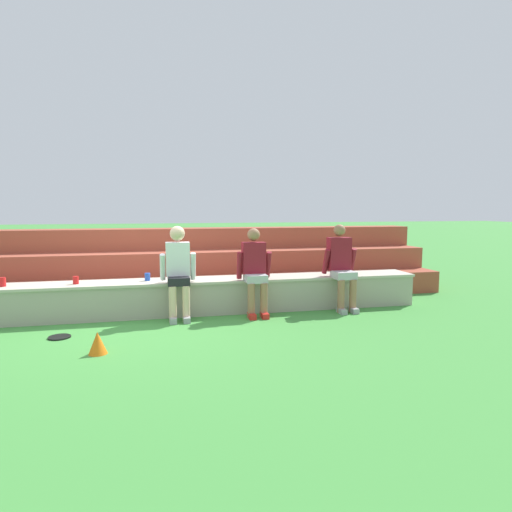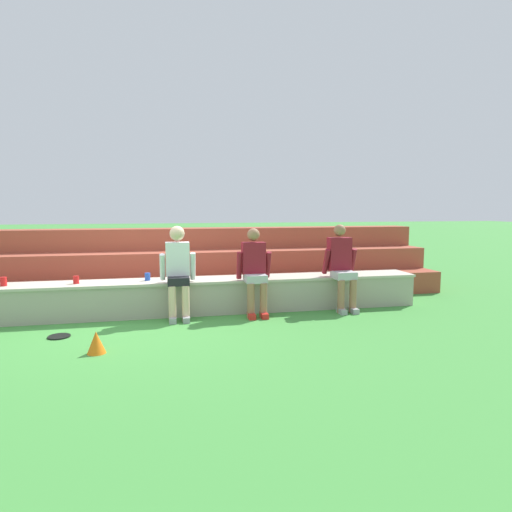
% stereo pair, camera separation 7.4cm
% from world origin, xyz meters
% --- Properties ---
extents(ground_plane, '(80.00, 80.00, 0.00)m').
position_xyz_m(ground_plane, '(0.00, 0.00, 0.00)').
color(ground_plane, '#428E3D').
extents(stone_seating_wall, '(9.06, 0.63, 0.53)m').
position_xyz_m(stone_seating_wall, '(0.00, 0.30, 0.28)').
color(stone_seating_wall, '#A8A08E').
rests_on(stone_seating_wall, ground).
extents(brick_bleachers, '(11.29, 1.76, 1.24)m').
position_xyz_m(brick_bleachers, '(0.00, 1.94, 0.48)').
color(brick_bleachers, '#9D4632').
rests_on(brick_bleachers, ground).
extents(person_far_left, '(0.53, 0.54, 1.38)m').
position_xyz_m(person_far_left, '(0.59, -0.02, 0.75)').
color(person_far_left, beige).
rests_on(person_far_left, ground).
extents(person_left_of_center, '(0.54, 0.53, 1.34)m').
position_xyz_m(person_left_of_center, '(1.75, -0.05, 0.72)').
color(person_left_of_center, '#996B4C').
rests_on(person_left_of_center, ground).
extents(person_center, '(0.55, 0.59, 1.38)m').
position_xyz_m(person_center, '(3.20, -0.00, 0.74)').
color(person_center, '#996B4C').
rests_on(person_center, ground).
extents(plastic_cup_middle, '(0.08, 0.08, 0.12)m').
position_xyz_m(plastic_cup_middle, '(-0.89, 0.26, 0.59)').
color(plastic_cup_middle, red).
rests_on(plastic_cup_middle, stone_seating_wall).
extents(plastic_cup_left_end, '(0.08, 0.08, 0.12)m').
position_xyz_m(plastic_cup_left_end, '(0.14, 0.34, 0.59)').
color(plastic_cup_left_end, blue).
rests_on(plastic_cup_left_end, stone_seating_wall).
extents(plastic_cup_right_end, '(0.09, 0.09, 0.13)m').
position_xyz_m(plastic_cup_right_end, '(-1.87, 0.28, 0.60)').
color(plastic_cup_right_end, red).
rests_on(plastic_cup_right_end, stone_seating_wall).
extents(frisbee, '(0.27, 0.27, 0.02)m').
position_xyz_m(frisbee, '(-0.95, -0.68, 0.01)').
color(frisbee, black).
rests_on(frisbee, ground).
extents(sports_cone, '(0.21, 0.21, 0.26)m').
position_xyz_m(sports_cone, '(-0.38, -1.43, 0.13)').
color(sports_cone, orange).
rests_on(sports_cone, ground).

